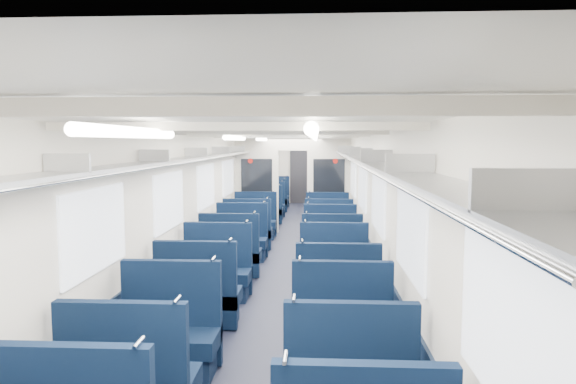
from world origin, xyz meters
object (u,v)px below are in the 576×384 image
object	(u,v)px
seat_20	(264,211)
seat_6	(169,338)
seat_26	(275,198)
seat_13	(332,257)
bulkhead	(293,182)
seat_12	(231,256)
seat_15	(330,244)
seat_9	(338,302)
seat_27	(324,199)
seat_23	(325,207)
seat_17	(329,233)
seat_7	(343,339)
seat_24	(272,201)
seat_19	(327,225)
seat_25	(324,202)
end_door	(300,176)
seat_10	(217,275)
seat_22	(268,207)
seat_8	(198,299)
seat_16	(248,233)
seat_18	(255,224)
seat_11	(334,275)
seat_14	(241,242)
seat_21	(326,211)

from	to	relation	value
seat_20	seat_6	bearing A→B (deg)	-90.00
seat_26	seat_13	bearing A→B (deg)	-79.40
bulkhead	seat_6	distance (m)	7.86
seat_12	seat_26	distance (m)	8.92
seat_15	seat_9	bearing A→B (deg)	-90.00
seat_13	seat_27	size ratio (longest dim) A/B	1.00
seat_9	seat_23	bearing A→B (deg)	90.00
seat_12	seat_17	xyz separation A→B (m)	(1.66, 2.22, 0.00)
seat_17	seat_7	bearing A→B (deg)	-90.00
seat_15	seat_24	distance (m)	7.01
seat_7	seat_19	world-z (taller)	same
bulkhead	seat_25	size ratio (longest dim) A/B	2.56
end_door	seat_20	world-z (taller)	end_door
seat_10	seat_25	world-z (taller)	same
seat_15	seat_22	bearing A→B (deg)	106.99
seat_20	seat_23	xyz separation A→B (m)	(1.66, 1.02, 0.00)
seat_8	bulkhead	bearing A→B (deg)	82.74
seat_19	seat_6	bearing A→B (deg)	-103.46
seat_24	seat_26	bearing A→B (deg)	90.00
seat_16	seat_26	world-z (taller)	same
seat_8	seat_18	bearing A→B (deg)	90.00
end_door	bulkhead	distance (m)	6.09
seat_26	seat_25	bearing A→B (deg)	-32.40
seat_10	seat_11	size ratio (longest dim) A/B	1.00
seat_6	seat_19	bearing A→B (deg)	76.54
seat_6	seat_22	world-z (taller)	same
seat_12	seat_20	distance (m)	5.53
seat_16	seat_19	distance (m)	2.05
seat_19	seat_20	bearing A→B (deg)	127.41
seat_7	seat_24	xyz separation A→B (m)	(-1.66, 11.40, 0.00)
seat_8	seat_11	xyz separation A→B (m)	(1.66, 1.21, 0.00)
seat_6	seat_9	xyz separation A→B (m)	(1.66, 1.21, 0.00)
seat_14	seat_19	bearing A→B (deg)	52.24
seat_15	seat_23	bearing A→B (deg)	90.00
seat_17	seat_25	world-z (taller)	same
seat_7	seat_13	bearing A→B (deg)	90.00
seat_6	bulkhead	bearing A→B (deg)	83.90
bulkhead	seat_17	bearing A→B (deg)	-67.13
seat_10	seat_14	world-z (taller)	same
seat_8	seat_27	distance (m)	11.26
seat_15	seat_21	distance (m)	4.52
seat_17	seat_16	bearing A→B (deg)	-177.50
seat_11	seat_19	distance (m)	4.47
seat_15	seat_20	xyz separation A→B (m)	(-1.66, 4.46, 0.00)
seat_16	seat_11	bearing A→B (deg)	-63.06
end_door	seat_21	distance (m)	4.81
seat_12	seat_13	distance (m)	1.66
seat_11	seat_16	size ratio (longest dim) A/B	1.00
seat_23	seat_24	world-z (taller)	same
bulkhead	seat_25	world-z (taller)	bulkhead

